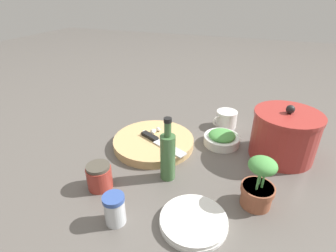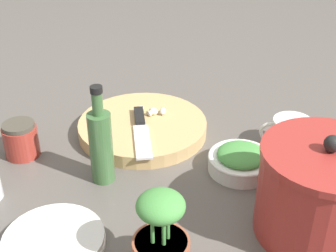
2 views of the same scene
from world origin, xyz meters
TOP-DOWN VIEW (x-y plane):
  - ground_plane at (0.00, 0.00)m, footprint 5.00×5.00m
  - cutting_board at (-0.03, -0.11)m, footprint 0.30×0.30m
  - chef_knife at (-0.00, -0.08)m, footprint 0.11×0.20m
  - garlic_cloves at (-0.07, -0.13)m, footprint 0.06×0.07m
  - herb_bowl at (-0.13, 0.13)m, footprint 0.14×0.14m
  - coffee_mug at (-0.27, 0.12)m, footprint 0.10×0.09m
  - plate_stack at (0.28, 0.13)m, footprint 0.17×0.17m
  - honey_jar at (0.24, -0.17)m, footprint 0.07×0.07m
  - oil_bottle at (0.13, 0.01)m, footprint 0.05×0.05m
  - stock_pot at (-0.12, 0.33)m, footprint 0.22×0.22m
  - potted_herb at (0.15, 0.27)m, footprint 0.09×0.09m

SIDE VIEW (x-z plane):
  - ground_plane at x=0.00m, z-range 0.00..0.00m
  - plate_stack at x=0.28m, z-range 0.00..0.02m
  - cutting_board at x=-0.03m, z-range 0.00..0.03m
  - herb_bowl at x=-0.13m, z-range 0.00..0.05m
  - coffee_mug at x=-0.27m, z-range 0.00..0.07m
  - chef_knife at x=0.00m, z-range 0.03..0.04m
  - garlic_cloves at x=-0.07m, z-range 0.03..0.05m
  - honey_jar at x=0.24m, z-range 0.00..0.08m
  - potted_herb at x=0.15m, z-range -0.01..0.14m
  - oil_bottle at x=0.13m, z-range -0.02..0.19m
  - stock_pot at x=-0.12m, z-range -0.01..0.18m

